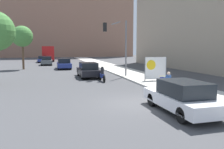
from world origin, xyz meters
TOP-DOWN VIEW (x-y plane):
  - ground_plane at (0.00, 0.00)m, footprint 160.00×160.00m
  - sidewalk_curb at (4.32, 15.00)m, footprint 3.91×90.00m
  - building_backdrop_far at (-2.00, 70.20)m, footprint 52.00×12.00m
  - building_backdrop_right at (17.42, 15.73)m, footprint 10.00×32.00m
  - seated_protester at (3.05, 2.22)m, footprint 0.93×0.77m
  - protest_banner at (4.34, 6.77)m, footprint 2.06×0.06m
  - traffic_light_pole at (2.09, 10.49)m, footprint 2.45×2.22m
  - parked_car_curbside at (1.31, -1.97)m, footprint 1.81×4.29m
  - car_on_road_nearest at (-0.79, 11.30)m, footprint 1.84×4.56m
  - car_on_road_midblock at (-2.68, 21.37)m, footprint 1.88×4.70m
  - car_on_road_distant at (-5.22, 29.70)m, footprint 1.82×4.78m
  - car_on_road_far_lane at (-6.22, 37.25)m, footprint 1.81×4.45m
  - city_bus_on_road at (-5.09, 43.40)m, footprint 2.50×11.79m
  - motorcycle_on_road at (-0.06, 8.21)m, footprint 0.28×2.09m
  - street_tree_midblock at (-8.15, 21.96)m, footprint 2.85×2.85m

SIDE VIEW (x-z plane):
  - ground_plane at x=0.00m, z-range 0.00..0.00m
  - sidewalk_curb at x=4.32m, z-range 0.00..0.13m
  - motorcycle_on_road at x=-0.06m, z-range -0.10..1.21m
  - car_on_road_far_lane at x=-6.22m, z-range 0.01..1.37m
  - parked_car_curbside at x=1.31m, z-range 0.00..1.44m
  - car_on_road_nearest at x=-0.79m, z-range 0.00..1.48m
  - car_on_road_midblock at x=-2.68m, z-range 0.00..1.49m
  - car_on_road_distant at x=-5.22m, z-range -0.01..1.54m
  - seated_protester at x=3.05m, z-range 0.18..1.41m
  - protest_banner at x=4.34m, z-range 0.18..2.20m
  - city_bus_on_road at x=-5.09m, z-range 0.25..3.61m
  - traffic_light_pole at x=2.09m, z-range 1.05..6.56m
  - street_tree_midblock at x=-8.15m, z-range 1.52..7.48m
  - building_backdrop_right at x=17.42m, z-range 0.00..17.99m
  - building_backdrop_far at x=-2.00m, z-range 0.00..34.83m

